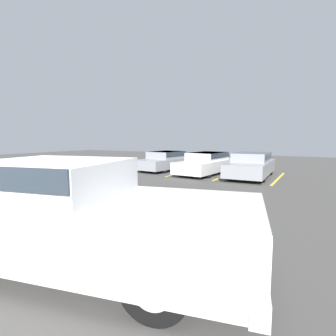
{
  "coord_description": "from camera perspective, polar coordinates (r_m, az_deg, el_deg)",
  "views": [
    {
      "loc": [
        3.96,
        -2.28,
        2.04
      ],
      "look_at": [
        -0.54,
        5.55,
        1.0
      ],
      "focal_mm": 28.0,
      "sensor_mm": 36.0,
      "label": 1
    }
  ],
  "objects": [
    {
      "name": "pickup_truck",
      "position": [
        4.51,
        -20.23,
        -9.22
      ],
      "size": [
        6.18,
        3.33,
        1.68
      ],
      "rotation": [
        0.0,
        0.0,
        0.23
      ],
      "color": "white",
      "rests_on": "ground_plane"
    },
    {
      "name": "ground_plane",
      "position": [
        5.0,
        -28.99,
        -18.34
      ],
      "size": [
        60.0,
        60.0,
        0.0
      ],
      "primitive_type": "plane",
      "color": "#4C4947"
    },
    {
      "name": "stall_stripe_a",
      "position": [
        17.18,
        -4.14,
        -0.26
      ],
      "size": [
        0.12,
        4.75,
        0.01
      ],
      "primitive_type": "cube",
      "color": "yellow",
      "rests_on": "ground_plane"
    },
    {
      "name": "parked_sedan_b",
      "position": [
        15.11,
        8.46,
        1.2
      ],
      "size": [
        2.14,
        4.92,
        1.21
      ],
      "rotation": [
        0.0,
        0.0,
        -1.65
      ],
      "color": "silver",
      "rests_on": "ground_plane"
    },
    {
      "name": "stall_stripe_c",
      "position": [
        14.92,
        12.84,
        -1.45
      ],
      "size": [
        0.12,
        4.75,
        0.01
      ],
      "primitive_type": "cube",
      "color": "yellow",
      "rests_on": "ground_plane"
    },
    {
      "name": "parked_sedan_a",
      "position": [
        16.64,
        -0.48,
        1.71
      ],
      "size": [
        2.19,
        4.44,
        1.19
      ],
      "rotation": [
        0.0,
        0.0,
        -1.67
      ],
      "color": "gray",
      "rests_on": "ground_plane"
    },
    {
      "name": "traffic_cone",
      "position": [
        10.01,
        -20.57,
        -3.91
      ],
      "size": [
        0.42,
        0.42,
        0.63
      ],
      "color": "black",
      "rests_on": "ground_plane"
    },
    {
      "name": "parked_sedan_c",
      "position": [
        14.35,
        17.65,
        0.81
      ],
      "size": [
        1.99,
        4.82,
        1.27
      ],
      "rotation": [
        0.0,
        0.0,
        -1.54
      ],
      "color": "gray",
      "rests_on": "ground_plane"
    },
    {
      "name": "stall_stripe_d",
      "position": [
        14.38,
        22.89,
        -2.1
      ],
      "size": [
        0.12,
        4.75,
        0.01
      ],
      "primitive_type": "cube",
      "color": "yellow",
      "rests_on": "ground_plane"
    },
    {
      "name": "stall_stripe_b",
      "position": [
        15.87,
        3.74,
        -0.82
      ],
      "size": [
        0.12,
        4.75,
        0.01
      ],
      "primitive_type": "cube",
      "color": "yellow",
      "rests_on": "ground_plane"
    }
  ]
}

